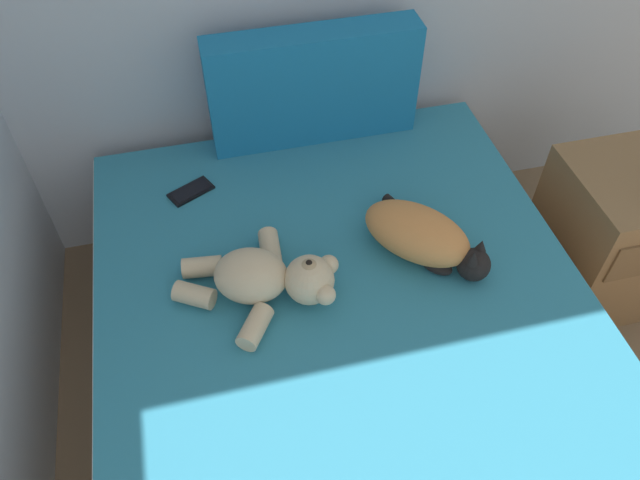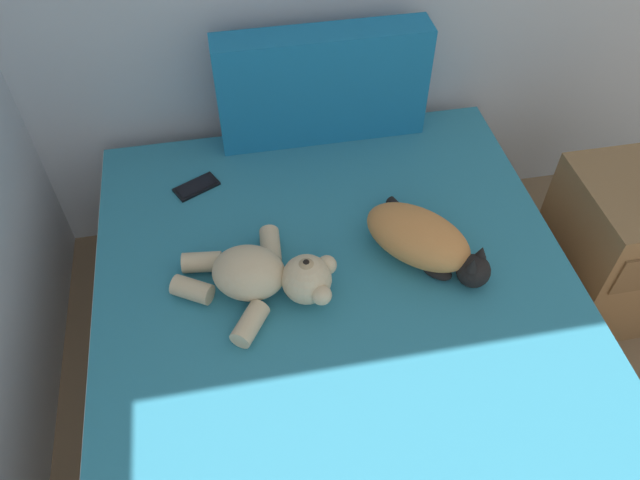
{
  "view_description": "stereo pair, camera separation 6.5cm",
  "coord_description": "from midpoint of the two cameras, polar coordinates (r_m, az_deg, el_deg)",
  "views": [
    {
      "loc": [
        0.65,
        2.01,
        1.97
      ],
      "look_at": [
        0.94,
        3.2,
        0.61
      ],
      "focal_mm": 34.61,
      "sensor_mm": 36.0,
      "label": 1
    },
    {
      "loc": [
        0.71,
        2.0,
        1.97
      ],
      "look_at": [
        0.94,
        3.2,
        0.61
      ],
      "focal_mm": 34.61,
      "sensor_mm": 36.0,
      "label": 2
    }
  ],
  "objects": [
    {
      "name": "cat",
      "position": [
        1.87,
        8.46,
        0.33
      ],
      "size": [
        0.37,
        0.42,
        0.15
      ],
      "color": "#D18447",
      "rests_on": "bed"
    },
    {
      "name": "teddy_bear",
      "position": [
        1.76,
        -5.92,
        -3.55
      ],
      "size": [
        0.48,
        0.4,
        0.16
      ],
      "color": "beige",
      "rests_on": "bed"
    },
    {
      "name": "cell_phone",
      "position": [
        2.13,
        -12.71,
        4.41
      ],
      "size": [
        0.16,
        0.13,
        0.01
      ],
      "color": "black",
      "rests_on": "bed"
    },
    {
      "name": "patterned_cushion",
      "position": [
        2.2,
        -1.49,
        14.01
      ],
      "size": [
        0.73,
        0.13,
        0.41
      ],
      "color": "#1972AD",
      "rests_on": "bed"
    },
    {
      "name": "nightstand",
      "position": [
        2.5,
        24.61,
        0.41
      ],
      "size": [
        0.42,
        0.47,
        0.59
      ],
      "color": "olive",
      "rests_on": "ground_plane"
    },
    {
      "name": "bed",
      "position": [
        1.96,
        1.99,
        -12.58
      ],
      "size": [
        1.48,
        1.91,
        0.53
      ],
      "color": "olive",
      "rests_on": "ground_plane"
    }
  ]
}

